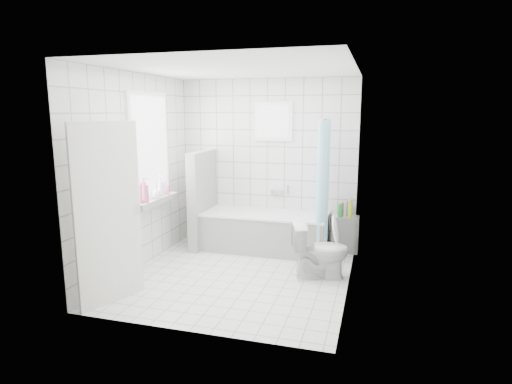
% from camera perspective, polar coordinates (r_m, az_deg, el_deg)
% --- Properties ---
extents(ground, '(3.00, 3.00, 0.00)m').
position_cam_1_polar(ground, '(5.67, -2.44, -11.06)').
color(ground, white).
rests_on(ground, ground).
extents(ceiling, '(3.00, 3.00, 0.00)m').
position_cam_1_polar(ceiling, '(5.29, -2.67, 16.12)').
color(ceiling, white).
rests_on(ceiling, ground).
extents(wall_back, '(2.80, 0.02, 2.60)m').
position_cam_1_polar(wall_back, '(6.75, 1.49, 3.88)').
color(wall_back, white).
rests_on(wall_back, ground).
extents(wall_front, '(2.80, 0.02, 2.60)m').
position_cam_1_polar(wall_front, '(3.95, -9.46, -1.08)').
color(wall_front, white).
rests_on(wall_front, ground).
extents(wall_left, '(0.02, 3.00, 2.60)m').
position_cam_1_polar(wall_left, '(5.92, -15.54, 2.54)').
color(wall_left, white).
rests_on(wall_left, ground).
extents(wall_right, '(0.02, 3.00, 2.60)m').
position_cam_1_polar(wall_right, '(5.06, 12.66, 1.36)').
color(wall_right, white).
rests_on(wall_right, ground).
extents(window_left, '(0.01, 0.90, 1.40)m').
position_cam_1_polar(window_left, '(6.12, -13.85, 5.70)').
color(window_left, white).
rests_on(window_left, wall_left).
extents(window_back, '(0.50, 0.01, 0.50)m').
position_cam_1_polar(window_back, '(6.64, 2.27, 9.39)').
color(window_back, white).
rests_on(window_back, wall_back).
extents(window_sill, '(0.18, 1.02, 0.08)m').
position_cam_1_polar(window_sill, '(6.20, -13.19, -1.13)').
color(window_sill, white).
rests_on(window_sill, wall_left).
extents(door, '(0.34, 0.76, 2.00)m').
position_cam_1_polar(door, '(4.89, -19.09, -2.87)').
color(door, silver).
rests_on(door, ground).
extents(bathtub, '(1.88, 0.77, 0.58)m').
position_cam_1_polar(bathtub, '(6.57, 1.23, -5.28)').
color(bathtub, white).
rests_on(bathtub, ground).
extents(partition_wall, '(0.15, 0.85, 1.50)m').
position_cam_1_polar(partition_wall, '(6.74, -7.14, -0.95)').
color(partition_wall, white).
rests_on(partition_wall, ground).
extents(tiled_ledge, '(0.40, 0.24, 0.55)m').
position_cam_1_polar(tiled_ledge, '(6.64, 11.80, -5.49)').
color(tiled_ledge, white).
rests_on(tiled_ledge, ground).
extents(toilet, '(0.80, 0.60, 0.72)m').
position_cam_1_polar(toilet, '(5.53, 8.54, -7.74)').
color(toilet, white).
rests_on(toilet, ground).
extents(curtain_rod, '(0.02, 0.80, 0.02)m').
position_cam_1_polar(curtain_rod, '(6.14, 9.31, 9.63)').
color(curtain_rod, silver).
rests_on(curtain_rod, wall_back).
extents(shower_curtain, '(0.14, 0.48, 1.78)m').
position_cam_1_polar(shower_curtain, '(6.09, 8.91, 1.11)').
color(shower_curtain, '#51D1F0').
rests_on(shower_curtain, curtain_rod).
extents(tub_faucet, '(0.18, 0.06, 0.06)m').
position_cam_1_polar(tub_faucet, '(6.74, 2.80, -0.01)').
color(tub_faucet, silver).
rests_on(tub_faucet, wall_back).
extents(sill_bottles, '(0.20, 0.75, 0.33)m').
position_cam_1_polar(sill_bottles, '(6.11, -13.42, 0.39)').
color(sill_bottles, '#CA659A').
rests_on(sill_bottles, window_sill).
extents(ledge_bottles, '(0.20, 0.17, 0.26)m').
position_cam_1_polar(ledge_bottles, '(6.51, 11.84, -2.28)').
color(ledge_bottles, blue).
rests_on(ledge_bottles, tiled_ledge).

